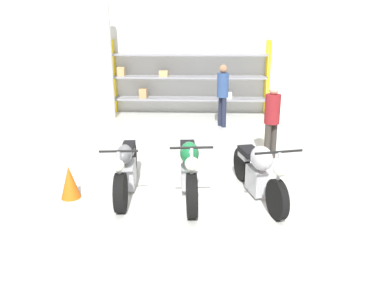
{
  "coord_description": "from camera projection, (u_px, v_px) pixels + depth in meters",
  "views": [
    {
      "loc": [
        0.25,
        -5.99,
        2.7
      ],
      "look_at": [
        0.0,
        0.4,
        0.7
      ],
      "focal_mm": 35.0,
      "sensor_mm": 36.0,
      "label": 1
    }
  ],
  "objects": [
    {
      "name": "motorcycle_silver",
      "position": [
        258.0,
        170.0,
        6.08
      ],
      "size": [
        0.86,
        2.07,
        1.03
      ],
      "rotation": [
        0.0,
        0.0,
        -1.31
      ],
      "color": "black",
      "rests_on": "ground_plane"
    },
    {
      "name": "person_near_rack",
      "position": [
        223.0,
        91.0,
        10.37
      ],
      "size": [
        0.44,
        0.44,
        1.73
      ],
      "rotation": [
        0.0,
        0.0,
        3.66
      ],
      "color": "#1E2338",
      "rests_on": "ground_plane"
    },
    {
      "name": "motorcycle_grey",
      "position": [
        126.0,
        168.0,
        6.38
      ],
      "size": [
        0.57,
        2.16,
        0.97
      ],
      "rotation": [
        0.0,
        0.0,
        -1.48
      ],
      "color": "black",
      "rests_on": "ground_plane"
    },
    {
      "name": "shelving_rack",
      "position": [
        187.0,
        77.0,
        11.83
      ],
      "size": [
        4.98,
        0.63,
        2.33
      ],
      "color": "yellow",
      "rests_on": "ground_plane"
    },
    {
      "name": "ground_plane",
      "position": [
        191.0,
        189.0,
        6.53
      ],
      "size": [
        30.0,
        30.0,
        0.0
      ],
      "primitive_type": "plane",
      "color": "silver"
    },
    {
      "name": "traffic_cone",
      "position": [
        70.0,
        182.0,
        6.12
      ],
      "size": [
        0.32,
        0.32,
        0.55
      ],
      "color": "orange",
      "rests_on": "ground_plane"
    },
    {
      "name": "back_wall",
      "position": [
        199.0,
        57.0,
        11.97
      ],
      "size": [
        30.0,
        0.08,
        3.6
      ],
      "color": "silver",
      "rests_on": "ground_plane"
    },
    {
      "name": "person_browsing",
      "position": [
        272.0,
        116.0,
        7.8
      ],
      "size": [
        0.45,
        0.45,
        1.59
      ],
      "rotation": [
        0.0,
        0.0,
        2.2
      ],
      "color": "#38332D",
      "rests_on": "ground_plane"
    },
    {
      "name": "support_pillar",
      "position": [
        107.0,
        59.0,
        11.15
      ],
      "size": [
        0.28,
        0.28,
        3.6
      ],
      "color": "silver",
      "rests_on": "ground_plane"
    },
    {
      "name": "motorcycle_green",
      "position": [
        189.0,
        169.0,
        6.17
      ],
      "size": [
        0.62,
        2.19,
        1.08
      ],
      "rotation": [
        0.0,
        0.0,
        -1.47
      ],
      "color": "black",
      "rests_on": "ground_plane"
    }
  ]
}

